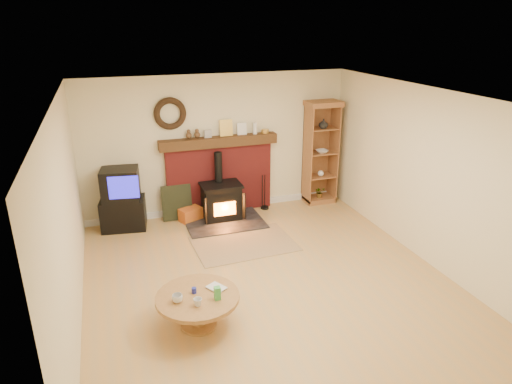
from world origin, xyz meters
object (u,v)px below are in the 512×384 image
object	(u,v)px
wood_stove	(222,203)
tv_unit	(122,200)
coffee_table	(198,301)
curio_cabinet	(320,153)

from	to	relation	value
wood_stove	tv_unit	xyz separation A→B (m)	(-1.74, 0.20, 0.20)
wood_stove	tv_unit	bearing A→B (deg)	173.51
tv_unit	coffee_table	bearing A→B (deg)	-78.08
wood_stove	tv_unit	size ratio (longest dim) A/B	1.27
wood_stove	coffee_table	bearing A→B (deg)	-109.82
coffee_table	tv_unit	bearing A→B (deg)	101.92
wood_stove	curio_cabinet	xyz separation A→B (m)	(2.10, 0.29, 0.69)
wood_stove	curio_cabinet	distance (m)	2.23
tv_unit	coffee_table	xyz separation A→B (m)	(0.67, -3.17, -0.18)
tv_unit	coffee_table	size ratio (longest dim) A/B	1.10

